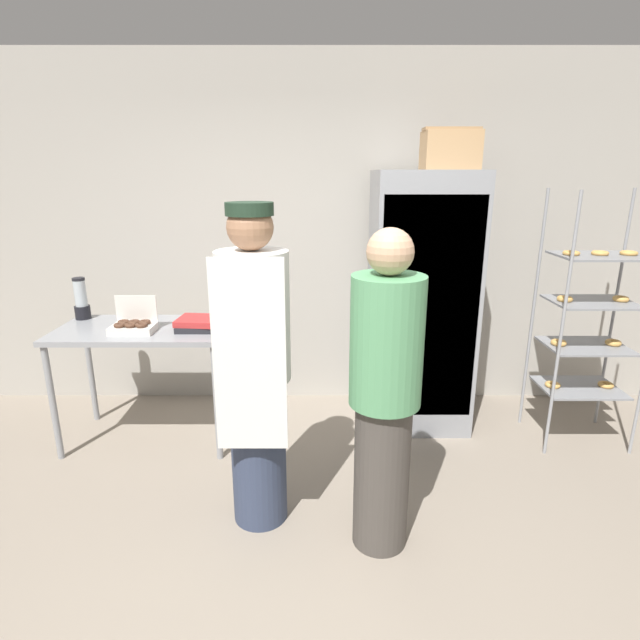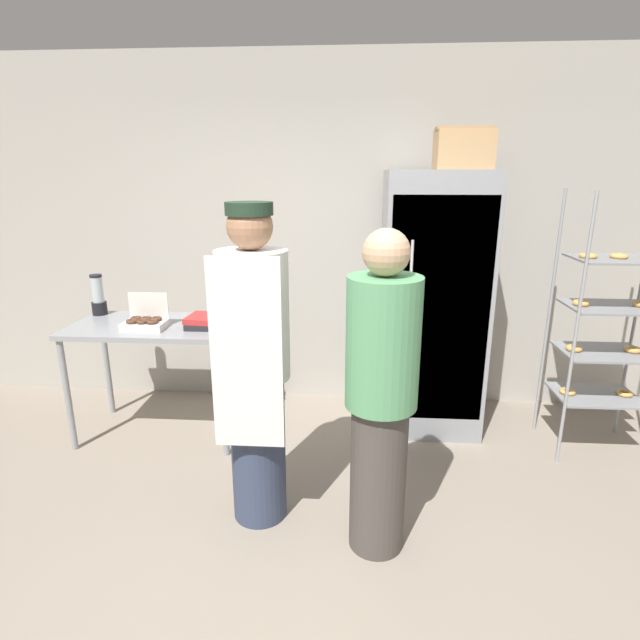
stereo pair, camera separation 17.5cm
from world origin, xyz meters
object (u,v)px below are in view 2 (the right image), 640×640
at_px(baking_rack, 607,328).
at_px(person_baker, 255,365).
at_px(binder_stack, 210,321).
at_px(refrigerator, 432,304).
at_px(cardboard_storage_box, 463,149).
at_px(person_customer, 381,397).
at_px(blender_pitcher, 98,297).
at_px(donut_box, 145,322).

relative_size(baking_rack, person_baker, 1.02).
bearing_deg(binder_stack, refrigerator, 12.41).
height_order(cardboard_storage_box, person_customer, cardboard_storage_box).
bearing_deg(blender_pitcher, cardboard_storage_box, 1.21).
relative_size(refrigerator, person_baker, 1.09).
height_order(binder_stack, person_baker, person_baker).
bearing_deg(binder_stack, person_baker, -60.40).
relative_size(refrigerator, binder_stack, 5.90).
xyz_separation_m(refrigerator, person_customer, (-0.44, -1.41, -0.11)).
height_order(baking_rack, blender_pitcher, baking_rack).
bearing_deg(cardboard_storage_box, baking_rack, -15.39).
bearing_deg(binder_stack, donut_box, -171.22).
relative_size(donut_box, person_customer, 0.17).
bearing_deg(baking_rack, donut_box, -177.97).
relative_size(donut_box, binder_stack, 0.88).
height_order(donut_box, blender_pitcher, blender_pitcher).
relative_size(refrigerator, baking_rack, 1.07).
xyz_separation_m(blender_pitcher, person_baker, (1.43, -1.13, -0.08)).
height_order(donut_box, person_customer, person_customer).
relative_size(refrigerator, blender_pitcher, 6.21).
distance_m(donut_box, person_customer, 1.88).
bearing_deg(cardboard_storage_box, blender_pitcher, -178.79).
xyz_separation_m(donut_box, blender_pitcher, (-0.50, 0.33, 0.09)).
bearing_deg(blender_pitcher, binder_stack, -15.59).
bearing_deg(person_customer, binder_stack, 137.37).
distance_m(baking_rack, person_customer, 1.93).
distance_m(refrigerator, donut_box, 2.09).
relative_size(binder_stack, person_customer, 0.20).
bearing_deg(person_customer, person_baker, 163.39).
bearing_deg(donut_box, person_baker, -40.38).
xyz_separation_m(baking_rack, donut_box, (-3.18, -0.11, 0.01)).
xyz_separation_m(cardboard_storage_box, person_baker, (-1.25, -1.18, -1.15)).
xyz_separation_m(binder_stack, cardboard_storage_box, (1.74, 0.32, 1.16)).
xyz_separation_m(refrigerator, binder_stack, (-1.60, -0.35, -0.06)).
xyz_separation_m(refrigerator, person_baker, (-1.11, -1.22, -0.04)).
bearing_deg(person_baker, refrigerator, 47.71).
height_order(baking_rack, binder_stack, baking_rack).
height_order(donut_box, cardboard_storage_box, cardboard_storage_box).
distance_m(binder_stack, cardboard_storage_box, 2.12).
xyz_separation_m(blender_pitcher, binder_stack, (0.94, -0.26, -0.10)).
xyz_separation_m(baking_rack, binder_stack, (-2.74, -0.04, 0.01)).
bearing_deg(person_baker, donut_box, 139.62).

